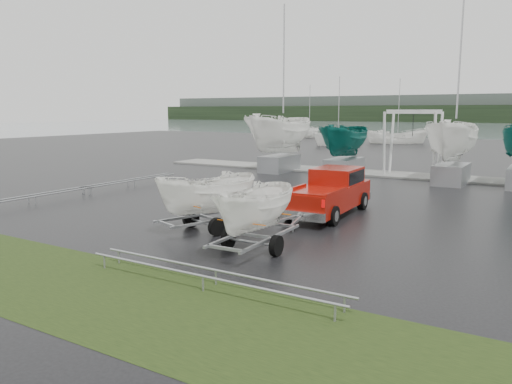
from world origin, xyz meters
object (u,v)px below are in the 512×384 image
Objects in this scene: trailer_hitched at (255,171)px; trailer_parked at (207,160)px; boat_hoist at (413,133)px; pickup_truck at (331,191)px.

trailer_parked is at bearing 152.23° from trailer_hitched.
trailer_hitched is at bearing -88.98° from boat_hoist.
trailer_hitched is 0.98× the size of trailer_parked.
trailer_hitched is at bearing -90.00° from pickup_truck.
pickup_truck is at bearing -89.36° from boat_hoist.
trailer_hitched is 2.95m from trailer_parked.
pickup_truck is at bearing 90.00° from trailer_hitched.
trailer_parked is 1.07× the size of boat_hoist.
boat_hoist is (-0.34, 19.29, 0.31)m from trailer_hitched.
trailer_parked is (-2.65, 1.29, 0.05)m from trailer_hitched.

